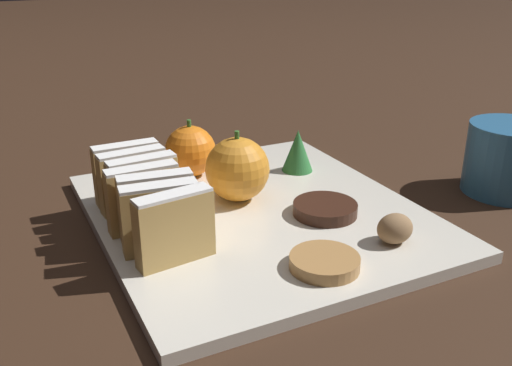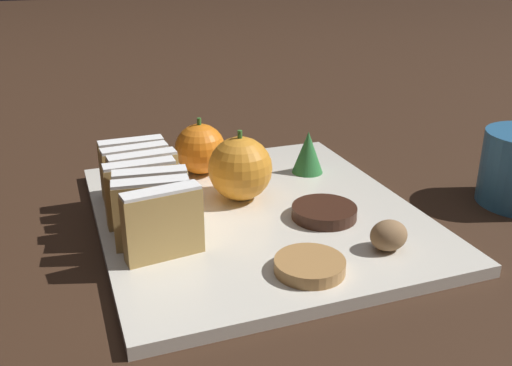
% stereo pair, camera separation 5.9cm
% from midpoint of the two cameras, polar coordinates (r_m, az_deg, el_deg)
% --- Properties ---
extents(ground_plane, '(6.00, 6.00, 0.00)m').
position_cam_midpoint_polar(ground_plane, '(0.61, -2.79, -3.73)').
color(ground_plane, '#382316').
extents(serving_platter, '(0.32, 0.36, 0.01)m').
position_cam_midpoint_polar(serving_platter, '(0.60, -2.80, -3.22)').
color(serving_platter, silver).
rests_on(serving_platter, ground_plane).
extents(stollen_slice_front, '(0.07, 0.03, 0.06)m').
position_cam_midpoint_polar(stollen_slice_front, '(0.50, -11.51, -4.51)').
color(stollen_slice_front, tan).
rests_on(stollen_slice_front, serving_platter).
extents(stollen_slice_second, '(0.07, 0.03, 0.06)m').
position_cam_midpoint_polar(stollen_slice_second, '(0.52, -12.75, -3.50)').
color(stollen_slice_second, tan).
rests_on(stollen_slice_second, serving_platter).
extents(stollen_slice_third, '(0.07, 0.03, 0.06)m').
position_cam_midpoint_polar(stollen_slice_third, '(0.54, -13.00, -2.40)').
color(stollen_slice_third, tan).
rests_on(stollen_slice_third, serving_platter).
extents(stollen_slice_fourth, '(0.07, 0.02, 0.06)m').
position_cam_midpoint_polar(stollen_slice_fourth, '(0.56, -14.16, -1.56)').
color(stollen_slice_fourth, tan).
rests_on(stollen_slice_fourth, serving_platter).
extents(stollen_slice_fifth, '(0.07, 0.02, 0.06)m').
position_cam_midpoint_polar(stollen_slice_fifth, '(0.59, -14.05, -0.57)').
color(stollen_slice_fifth, tan).
rests_on(stollen_slice_fifth, serving_platter).
extents(stollen_slice_sixth, '(0.07, 0.02, 0.06)m').
position_cam_midpoint_polar(stollen_slice_sixth, '(0.61, -14.91, 0.18)').
color(stollen_slice_sixth, tan).
rests_on(stollen_slice_sixth, serving_platter).
extents(stollen_slice_back, '(0.07, 0.02, 0.06)m').
position_cam_midpoint_polar(stollen_slice_back, '(0.63, -15.39, 0.94)').
color(stollen_slice_back, tan).
rests_on(stollen_slice_back, serving_platter).
extents(orange_near, '(0.06, 0.06, 0.07)m').
position_cam_midpoint_polar(orange_near, '(0.69, -9.04, 3.13)').
color(orange_near, orange).
rests_on(orange_near, serving_platter).
extents(orange_far, '(0.07, 0.07, 0.08)m').
position_cam_midpoint_polar(orange_far, '(0.61, -4.62, 1.33)').
color(orange_far, orange).
rests_on(orange_far, serving_platter).
extents(walnut, '(0.04, 0.03, 0.03)m').
position_cam_midpoint_polar(walnut, '(0.54, 10.70, -4.58)').
color(walnut, '#8E6B47').
rests_on(walnut, serving_platter).
extents(chocolate_cookie, '(0.07, 0.07, 0.01)m').
position_cam_midpoint_polar(chocolate_cookie, '(0.59, 4.09, -2.66)').
color(chocolate_cookie, '#381E14').
rests_on(chocolate_cookie, serving_platter).
extents(gingerbread_cookie, '(0.06, 0.06, 0.01)m').
position_cam_midpoint_polar(gingerbread_cookie, '(0.49, 3.56, -7.98)').
color(gingerbread_cookie, '#B27F47').
rests_on(gingerbread_cookie, serving_platter).
extents(evergreen_sprig, '(0.04, 0.04, 0.05)m').
position_cam_midpoint_polar(evergreen_sprig, '(0.70, 1.78, 3.22)').
color(evergreen_sprig, '#2D7538').
rests_on(evergreen_sprig, serving_platter).
extents(coffee_mug, '(0.13, 0.10, 0.08)m').
position_cam_midpoint_polar(coffee_mug, '(0.71, 21.85, 2.24)').
color(coffee_mug, '#2D6693').
rests_on(coffee_mug, ground_plane).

